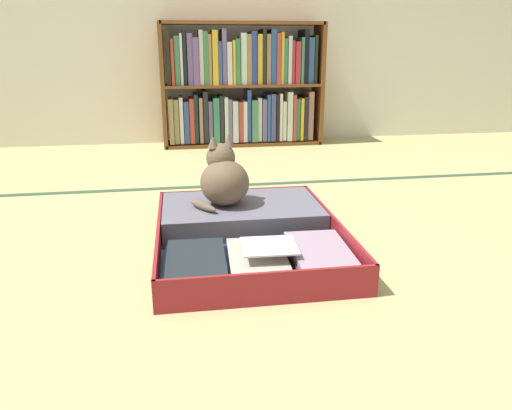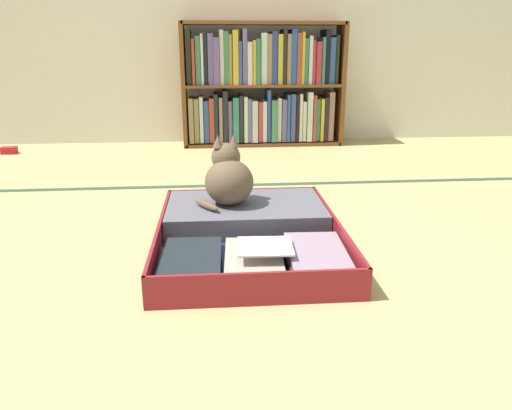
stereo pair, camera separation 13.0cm
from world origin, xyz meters
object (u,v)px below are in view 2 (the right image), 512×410
Objects in this scene: bookshelf at (262,87)px; open_suitcase at (249,230)px; small_red_pouch at (9,150)px; black_cat at (228,178)px.

bookshelf is 2.06m from open_suitcase.
small_red_pouch is (-1.61, 1.81, -0.02)m from open_suitcase.
open_suitcase is 3.13× the size of black_cat.
open_suitcase is 9.12× the size of small_red_pouch.
bookshelf is 1.88m from black_cat.
black_cat is at bearing -46.84° from small_red_pouch.
bookshelf is at bearing 79.91° from black_cat.
small_red_pouch is at bearing 131.71° from open_suitcase.
open_suitcase is 2.42m from small_red_pouch.
black_cat is (-0.07, 0.17, 0.17)m from open_suitcase.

